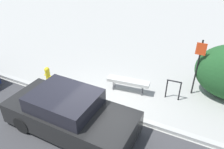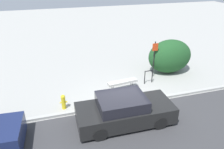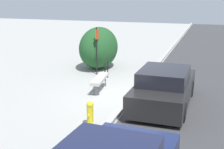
# 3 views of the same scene
# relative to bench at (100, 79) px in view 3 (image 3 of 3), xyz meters

# --- Properties ---
(ground_plane) EXTENTS (60.00, 60.00, 0.00)m
(ground_plane) POSITION_rel_bench_xyz_m (-0.56, -1.46, -0.48)
(ground_plane) COLOR #9E9E99
(curb) EXTENTS (60.00, 0.20, 0.13)m
(curb) POSITION_rel_bench_xyz_m (-0.56, -1.46, -0.42)
(curb) COLOR #A8A8A3
(curb) RESTS_ON ground_plane
(bench) EXTENTS (1.74, 0.57, 0.56)m
(bench) POSITION_rel_bench_xyz_m (0.00, 0.00, 0.00)
(bench) COLOR #515156
(bench) RESTS_ON ground_plane
(bike_rack) EXTENTS (0.55, 0.10, 0.83)m
(bike_rack) POSITION_rel_bench_xyz_m (1.73, 0.32, 0.02)
(bike_rack) COLOR black
(bike_rack) RESTS_ON ground_plane
(sign_post) EXTENTS (0.36, 0.08, 2.30)m
(sign_post) POSITION_rel_bench_xyz_m (2.36, 1.02, 0.90)
(sign_post) COLOR black
(sign_post) RESTS_ON ground_plane
(fire_hydrant) EXTENTS (0.36, 0.22, 0.77)m
(fire_hydrant) POSITION_rel_bench_xyz_m (-3.33, -0.92, -0.08)
(fire_hydrant) COLOR gold
(fire_hydrant) RESTS_ON ground_plane
(shrub_hedge) EXTENTS (2.85, 1.89, 2.16)m
(shrub_hedge) POSITION_rel_bench_xyz_m (3.67, 1.41, 0.60)
(shrub_hedge) COLOR #1E4C23
(shrub_hedge) RESTS_ON ground_plane
(parked_car_near) EXTENTS (4.24, 1.87, 1.35)m
(parked_car_near) POSITION_rel_bench_xyz_m (-0.87, -2.74, 0.14)
(parked_car_near) COLOR black
(parked_car_near) RESTS_ON ground_plane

